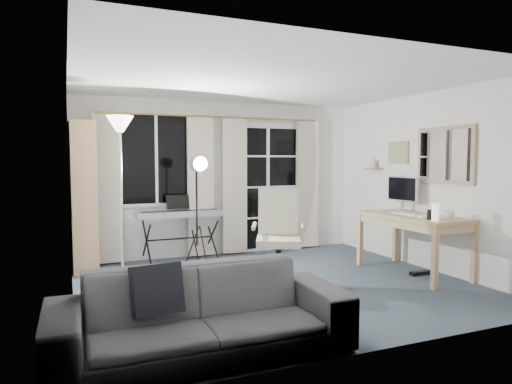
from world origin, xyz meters
TOP-DOWN VIEW (x-y plane):
  - floor at (0.00, 0.00)m, footprint 4.50×4.00m
  - window at (-1.05, 1.97)m, footprint 1.20×0.08m
  - french_door at (0.75, 1.97)m, footprint 1.32×0.09m
  - curtains at (-0.14, 1.88)m, footprint 3.60×0.07m
  - bookshelf at (-2.12, 1.81)m, footprint 0.36×0.94m
  - torchiere_lamp at (-1.68, 0.82)m, footprint 0.40×0.40m
  - keyboard_piano at (-0.77, 1.70)m, footprint 1.26×0.63m
  - studio_light at (-0.69, 0.95)m, footprint 0.33×0.33m
  - office_chair at (0.03, 0.02)m, footprint 0.80×0.82m
  - desk at (1.88, -0.18)m, footprint 0.78×1.47m
  - monitor at (2.08, 0.27)m, footprint 0.19×0.56m
  - desk_clutter at (1.82, -0.42)m, footprint 0.44×0.89m
  - mug at (1.98, -0.68)m, footprint 0.13×0.10m
  - wall_mirror at (2.22, -0.35)m, footprint 0.04×0.94m
  - framed_print at (2.23, 0.55)m, footprint 0.03×0.42m
  - wall_shelf at (2.16, 1.05)m, footprint 0.16×0.30m
  - sofa at (-1.36, -1.55)m, footprint 2.25×0.69m

SIDE VIEW (x-z plane):
  - floor at x=0.00m, z-range -0.02..0.00m
  - sofa at x=-1.36m, z-range 0.00..0.88m
  - desk_clutter at x=1.82m, z-range 0.12..1.10m
  - desk at x=1.88m, z-range 0.29..1.07m
  - office_chair at x=0.03m, z-range 0.10..1.26m
  - keyboard_piano at x=-0.77m, z-range 0.24..1.15m
  - mug at x=1.98m, z-range 0.78..0.90m
  - bookshelf at x=-2.12m, z-range -0.05..1.95m
  - french_door at x=0.75m, z-range -0.03..2.08m
  - monitor at x=2.08m, z-range 0.83..1.31m
  - curtains at x=-0.14m, z-range 0.03..2.16m
  - studio_light at x=-0.69m, z-range 0.48..2.05m
  - wall_shelf at x=2.16m, z-range 1.32..1.50m
  - window at x=-1.05m, z-range 0.80..2.20m
  - wall_mirror at x=2.22m, z-range 1.18..1.92m
  - framed_print at x=2.23m, z-range 1.44..1.76m
  - torchiere_lamp at x=-1.68m, z-range 0.61..2.63m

